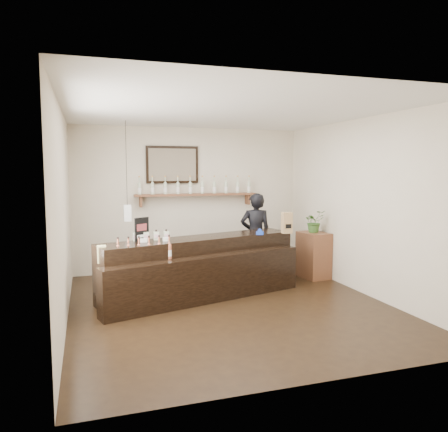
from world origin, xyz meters
TOP-DOWN VIEW (x-y plane):
  - ground at (0.00, 0.00)m, footprint 5.00×5.00m
  - room_shell at (0.00, 0.00)m, footprint 5.00×5.00m
  - back_wall_decor at (-0.16, 2.37)m, footprint 2.66×0.96m
  - counter at (-0.26, 0.58)m, footprint 3.32×1.73m
  - promo_sign at (-1.18, 0.62)m, footprint 0.23×0.15m
  - paper_bag at (1.25, 0.69)m, footprint 0.17×0.13m
  - tape_dispenser at (0.75, 0.67)m, footprint 0.13×0.07m
  - side_cabinet at (2.00, 1.11)m, footprint 0.48×0.62m
  - potted_plant at (2.00, 1.11)m, footprint 0.40×0.35m
  - shopkeeper at (1.03, 1.55)m, footprint 0.72×0.56m

SIDE VIEW (x-z plane):
  - ground at x=0.00m, z-range 0.00..0.00m
  - side_cabinet at x=2.00m, z-range 0.00..0.84m
  - counter at x=-0.26m, z-range -0.10..0.97m
  - shopkeeper at x=1.03m, z-range 0.00..1.76m
  - tape_dispenser at x=0.75m, z-range 0.90..1.01m
  - potted_plant at x=2.00m, z-range 0.84..1.25m
  - promo_sign at x=-1.18m, z-range 0.92..1.27m
  - paper_bag at x=1.25m, z-range 0.92..1.27m
  - room_shell at x=0.00m, z-range -0.80..4.20m
  - back_wall_decor at x=-0.16m, z-range 0.91..2.60m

